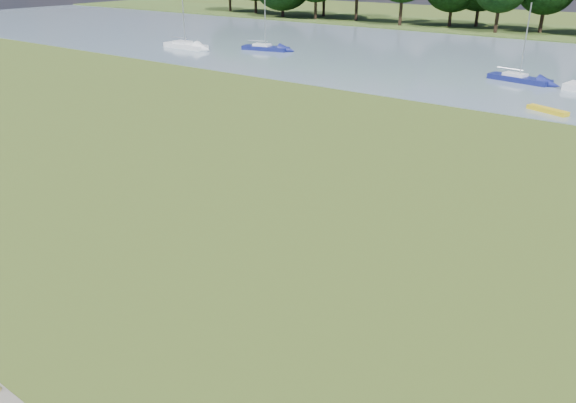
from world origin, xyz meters
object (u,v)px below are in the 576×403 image
Objects in this scene: kayak at (548,110)px; sailboat_0 at (185,44)px; sailboat_5 at (519,77)px; sailboat_3 at (265,46)px.

sailboat_0 is at bearing -166.01° from kayak.
sailboat_5 is (37.38, 3.60, -0.09)m from sailboat_0.
sailboat_0 is 37.55m from sailboat_5.
sailboat_0 reaches higher than kayak.
sailboat_0 reaches higher than sailboat_3.
kayak is 35.08m from sailboat_3.
sailboat_0 is (-42.14, 5.98, 0.34)m from kayak.
sailboat_0 is at bearing -163.28° from sailboat_5.
kayak is 0.32× the size of sailboat_0.
kayak is 0.38× the size of sailboat_3.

